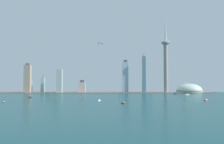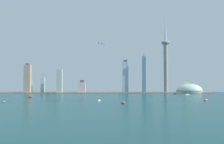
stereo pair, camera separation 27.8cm
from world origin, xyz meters
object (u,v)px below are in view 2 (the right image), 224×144
object	(u,v)px
boat_3	(28,94)
boat_6	(99,100)
skyscraper_3	(82,87)
skyscraper_4	(150,73)
skyscraper_1	(120,87)
boat_2	(206,100)
boat_0	(124,103)
airplane	(102,44)
stadium_dome	(189,90)
boat_4	(30,97)
skyscraper_10	(43,85)
boat_5	(175,94)
skyscraper_0	(48,86)
observation_tower	(166,58)
channel_buoy_0	(97,96)
skyscraper_2	(144,75)
skyscraper_8	(60,81)
skyscraper_6	(30,86)
boat_7	(4,102)
skyscraper_9	(28,79)
skyscraper_11	(125,77)
boat_1	(187,95)
skyscraper_7	(55,79)
skyscraper_5	(186,72)

from	to	relation	value
boat_3	boat_6	world-z (taller)	boat_6
skyscraper_3	skyscraper_4	size ratio (longest dim) A/B	0.31
skyscraper_1	boat_2	size ratio (longest dim) A/B	2.86
boat_0	airplane	world-z (taller)	airplane
stadium_dome	boat_4	world-z (taller)	stadium_dome
skyscraper_10	boat_5	bearing A→B (deg)	-14.00
boat_0	boat_3	bearing A→B (deg)	18.41
skyscraper_0	observation_tower	bearing A→B (deg)	-10.15
skyscraper_3	channel_buoy_0	xyz separation A→B (m)	(74.98, -229.19, -22.23)
skyscraper_2	skyscraper_8	distance (m)	348.90
skyscraper_1	boat_6	distance (m)	469.20
boat_6	airplane	xyz separation A→B (m)	(-6.96, 398.49, 208.26)
stadium_dome	channel_buoy_0	world-z (taller)	stadium_dome
skyscraper_6	boat_7	distance (m)	477.85
observation_tower	skyscraper_9	world-z (taller)	observation_tower
skyscraper_4	boat_4	world-z (taller)	skyscraper_4
observation_tower	skyscraper_3	distance (m)	371.65
airplane	skyscraper_8	bearing A→B (deg)	-165.04
skyscraper_11	boat_5	distance (m)	239.12
boat_1	boat_3	distance (m)	570.24
stadium_dome	airplane	xyz separation A→B (m)	(-370.52, 13.67, 199.98)
stadium_dome	skyscraper_8	size ratio (longest dim) A/B	1.12
stadium_dome	skyscraper_7	size ratio (longest dim) A/B	0.85
skyscraper_11	boat_6	bearing A→B (deg)	-102.64
boat_4	skyscraper_5	bearing A→B (deg)	-139.49
boat_1	boat_7	bearing A→B (deg)	18.01
stadium_dome	boat_3	world-z (taller)	stadium_dome
skyscraper_8	boat_7	xyz separation A→B (m)	(-36.03, -403.58, -46.71)
skyscraper_11	boat_3	distance (m)	407.91
skyscraper_1	skyscraper_4	xyz separation A→B (m)	(134.44, 3.26, 63.18)
observation_tower	channel_buoy_0	size ratio (longest dim) A/B	134.64
skyscraper_8	boat_2	bearing A→B (deg)	-38.54
skyscraper_11	boat_1	size ratio (longest dim) A/B	8.08
skyscraper_7	airplane	size ratio (longest dim) A/B	3.52
stadium_dome	boat_3	xyz separation A→B (m)	(-635.31, -128.17, -8.06)
skyscraper_6	boat_7	size ratio (longest dim) A/B	5.70
skyscraper_11	boat_4	xyz separation A→B (m)	(-305.70, -313.48, -66.18)
skyscraper_11	airplane	world-z (taller)	airplane
skyscraper_5	skyscraper_10	distance (m)	635.64
skyscraper_2	skyscraper_5	world-z (taller)	skyscraper_5
skyscraper_0	skyscraper_6	size ratio (longest dim) A/B	1.28
skyscraper_10	skyscraper_2	bearing A→B (deg)	-5.88
skyscraper_9	boat_1	xyz separation A→B (m)	(611.74, -153.24, -56.98)
skyscraper_4	boat_2	size ratio (longest dim) A/B	11.29
skyscraper_3	boat_7	world-z (taller)	skyscraper_3
skyscraper_9	boat_1	size ratio (longest dim) A/B	7.01
observation_tower	boat_1	world-z (taller)	observation_tower
stadium_dome	boat_6	bearing A→B (deg)	-133.37
boat_2	boat_6	distance (m)	269.94
skyscraper_0	skyscraper_3	xyz separation A→B (m)	(165.18, -88.04, -0.35)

